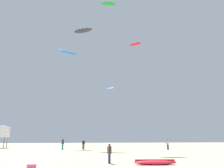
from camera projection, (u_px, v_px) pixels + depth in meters
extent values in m
cylinder|color=navy|center=(110.00, 158.00, 18.05)|extent=(0.14, 0.14, 0.76)
cylinder|color=navy|center=(109.00, 159.00, 17.89)|extent=(0.14, 0.14, 0.76)
cylinder|color=#2D2D33|center=(109.00, 150.00, 18.12)|extent=(0.35, 0.35, 0.57)
cylinder|color=brown|center=(110.00, 150.00, 18.30)|extent=(0.10, 0.10, 0.52)
cylinder|color=brown|center=(108.00, 150.00, 17.93)|extent=(0.10, 0.10, 0.52)
sphere|color=brown|center=(109.00, 145.00, 18.21)|extent=(0.21, 0.21, 0.21)
cylinder|color=black|center=(84.00, 147.00, 36.27)|extent=(0.15, 0.15, 0.79)
cylinder|color=black|center=(83.00, 147.00, 36.30)|extent=(0.15, 0.15, 0.79)
cylinder|color=black|center=(83.00, 142.00, 36.44)|extent=(0.36, 0.36, 0.59)
cylinder|color=tan|center=(85.00, 143.00, 36.40)|extent=(0.11, 0.11, 0.55)
cylinder|color=tan|center=(82.00, 143.00, 36.47)|extent=(0.11, 0.11, 0.55)
sphere|color=tan|center=(84.00, 140.00, 36.53)|extent=(0.21, 0.21, 0.21)
cylinder|color=navy|center=(168.00, 147.00, 35.59)|extent=(0.15, 0.15, 0.79)
cylinder|color=navy|center=(167.00, 147.00, 35.51)|extent=(0.15, 0.15, 0.79)
cylinder|color=silver|center=(168.00, 143.00, 35.71)|extent=(0.36, 0.36, 0.59)
cylinder|color=brown|center=(169.00, 143.00, 35.80)|extent=(0.11, 0.11, 0.55)
cylinder|color=brown|center=(167.00, 143.00, 35.60)|extent=(0.11, 0.11, 0.55)
sphere|color=brown|center=(168.00, 140.00, 35.80)|extent=(0.21, 0.21, 0.21)
cylinder|color=teal|center=(62.00, 147.00, 35.68)|extent=(0.16, 0.16, 0.85)
cylinder|color=teal|center=(63.00, 147.00, 35.86)|extent=(0.16, 0.16, 0.85)
cylinder|color=#2D2D33|center=(63.00, 142.00, 35.94)|extent=(0.39, 0.39, 0.64)
cylinder|color=brown|center=(62.00, 142.00, 35.72)|extent=(0.11, 0.11, 0.59)
cylinder|color=brown|center=(63.00, 142.00, 36.15)|extent=(0.11, 0.11, 0.59)
sphere|color=brown|center=(63.00, 139.00, 36.04)|extent=(0.23, 0.23, 0.23)
ellipsoid|color=red|center=(155.00, 162.00, 17.15)|extent=(3.38, 1.18, 0.41)
cylinder|color=red|center=(155.00, 160.00, 17.19)|extent=(3.06, 0.36, 0.15)
cylinder|color=#8C704C|center=(7.00, 142.00, 41.74)|extent=(0.14, 0.14, 1.90)
cylinder|color=#8C704C|center=(4.00, 143.00, 40.28)|extent=(0.14, 0.14, 1.90)
cube|color=white|center=(2.00, 132.00, 41.35)|extent=(2.00, 2.00, 1.70)
pyramid|color=slate|center=(3.00, 126.00, 41.60)|extent=(2.30, 2.30, 0.55)
cube|color=#E5598C|center=(32.00, 167.00, 14.85)|extent=(0.56, 0.36, 0.32)
ellipsoid|color=red|center=(135.00, 44.00, 48.59)|extent=(2.57, 2.17, 0.62)
cylinder|color=yellow|center=(135.00, 44.00, 48.62)|extent=(2.02, 1.52, 0.12)
ellipsoid|color=#2D2D33|center=(83.00, 31.00, 46.57)|extent=(4.24, 2.98, 0.80)
cylinder|color=#E5598C|center=(83.00, 30.00, 46.61)|extent=(3.47, 1.90, 0.18)
ellipsoid|color=blue|center=(110.00, 88.00, 51.71)|extent=(2.23, 2.02, 0.48)
ellipsoid|color=green|center=(109.00, 4.00, 42.41)|extent=(2.98, 0.92, 0.73)
ellipsoid|color=blue|center=(68.00, 52.00, 47.63)|extent=(4.35, 3.36, 0.62)
cylinder|color=white|center=(68.00, 52.00, 47.68)|extent=(3.49, 2.26, 0.19)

